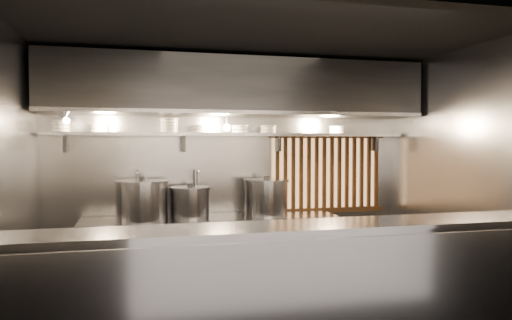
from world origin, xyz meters
name	(u,v)px	position (x,y,z in m)	size (l,w,h in m)	color
ceiling	(260,37)	(0.00, 0.00, 2.80)	(4.50, 4.50, 0.00)	black
wall_back	(230,173)	(0.00, 1.50, 1.40)	(4.50, 4.50, 0.00)	gray
wall_left	(9,187)	(-2.25, 0.00, 1.40)	(3.00, 3.00, 0.00)	gray
wall_right	(460,178)	(2.25, 0.00, 1.40)	(3.00, 3.00, 0.00)	gray
serving_counter	(291,295)	(0.00, -0.96, 0.57)	(4.50, 0.56, 1.13)	#949499
cooking_bench	(212,255)	(-0.30, 1.13, 0.45)	(3.00, 0.70, 0.90)	#949499
bowl_shelf	(233,135)	(0.00, 1.32, 1.88)	(4.40, 0.34, 0.04)	#949499
exhaust_hood	(237,88)	(0.00, 1.10, 2.42)	(4.40, 0.81, 0.65)	#2D2D30
wood_screen	(327,173)	(1.30, 1.45, 1.38)	(1.56, 0.09, 1.04)	#FFBA72
faucet_left	(137,183)	(-1.15, 1.37, 1.31)	(0.04, 0.30, 0.50)	silver
faucet_right	(196,181)	(-0.45, 1.37, 1.31)	(0.04, 0.30, 0.50)	silver
heat_lamp	(64,115)	(-1.90, 0.85, 2.07)	(0.25, 0.35, 0.20)	#949499
pendant_bulb	(227,128)	(-0.10, 1.20, 1.96)	(0.09, 0.09, 0.19)	#2D2D30
stock_pot_left	(190,202)	(-0.55, 1.14, 1.08)	(0.50, 0.50, 0.40)	#949499
stock_pot_mid	(142,200)	(-1.10, 1.10, 1.13)	(0.75, 0.75, 0.49)	#949499
stock_pot_right	(266,197)	(0.38, 1.16, 1.12)	(0.64, 0.64, 0.47)	#949499
bowl_stack_0	(61,126)	(-1.99, 1.32, 1.97)	(0.21, 0.21, 0.13)	silver
bowl_stack_1	(99,128)	(-1.57, 1.32, 1.95)	(0.22, 0.22, 0.09)	silver
bowl_stack_2	(169,125)	(-0.77, 1.32, 1.98)	(0.22, 0.22, 0.17)	silver
bowl_stack_3	(200,129)	(-0.41, 1.32, 1.95)	(0.21, 0.21, 0.09)	silver
bowl_stack_4	(240,129)	(0.09, 1.32, 1.95)	(0.22, 0.22, 0.09)	silver
bowl_stack_5	(268,129)	(0.45, 1.32, 1.95)	(0.21, 0.21, 0.09)	silver
bowl_stack_6	(337,130)	(1.37, 1.32, 1.95)	(0.20, 0.20, 0.09)	silver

